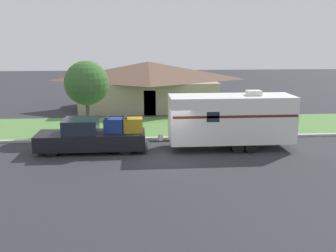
# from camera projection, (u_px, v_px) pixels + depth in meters

# --- Properties ---
(ground_plane) EXTENTS (120.00, 120.00, 0.00)m
(ground_plane) POSITION_uv_depth(u_px,v_px,m) (168.00, 157.00, 20.30)
(ground_plane) COLOR #2D2D33
(curb_strip) EXTENTS (80.00, 0.30, 0.14)m
(curb_strip) POSITION_uv_depth(u_px,v_px,m) (164.00, 138.00, 23.93)
(curb_strip) COLOR #ADADA8
(curb_strip) RESTS_ON ground_plane
(lawn_strip) EXTENTS (80.00, 7.00, 0.03)m
(lawn_strip) POSITION_uv_depth(u_px,v_px,m) (160.00, 126.00, 27.49)
(lawn_strip) COLOR #568442
(lawn_strip) RESTS_ON ground_plane
(house_across_street) EXTENTS (12.90, 7.66, 4.29)m
(house_across_street) POSITION_uv_depth(u_px,v_px,m) (148.00, 84.00, 34.39)
(house_across_street) COLOR gray
(house_across_street) RESTS_ON ground_plane
(pickup_truck) EXTENTS (6.18, 2.03, 2.02)m
(pickup_truck) POSITION_uv_depth(u_px,v_px,m) (93.00, 136.00, 21.15)
(pickup_truck) COLOR black
(pickup_truck) RESTS_ON ground_plane
(travel_trailer) EXTENTS (8.28, 2.32, 3.39)m
(travel_trailer) POSITION_uv_depth(u_px,v_px,m) (231.00, 118.00, 21.57)
(travel_trailer) COLOR black
(travel_trailer) RESTS_ON ground_plane
(mailbox) EXTENTS (0.48, 0.20, 1.22)m
(mailbox) POSITION_uv_depth(u_px,v_px,m) (290.00, 119.00, 25.38)
(mailbox) COLOR brown
(mailbox) RESTS_ON ground_plane
(tree_in_yard) EXTENTS (2.92, 2.92, 4.89)m
(tree_in_yard) POSITION_uv_depth(u_px,v_px,m) (87.00, 83.00, 24.62)
(tree_in_yard) COLOR brown
(tree_in_yard) RESTS_ON ground_plane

